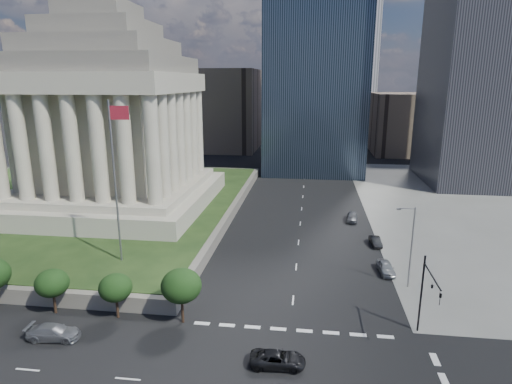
% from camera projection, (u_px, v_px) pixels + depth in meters
% --- Properties ---
extents(ground, '(500.00, 500.00, 0.00)m').
position_uv_depth(ground, '(306.00, 166.00, 124.98)').
color(ground, black).
rests_on(ground, ground).
extents(plaza_terrace, '(66.00, 70.00, 1.80)m').
position_uv_depth(plaza_terrace, '(67.00, 204.00, 82.43)').
color(plaza_terrace, '#69635A').
rests_on(plaza_terrace, ground).
extents(plaza_lawn, '(64.00, 68.00, 0.10)m').
position_uv_depth(plaza_lawn, '(66.00, 200.00, 82.19)').
color(plaza_lawn, '#1D3415').
rests_on(plaza_lawn, plaza_terrace).
extents(war_memorial, '(34.00, 34.00, 39.00)m').
position_uv_depth(war_memorial, '(107.00, 96.00, 73.97)').
color(war_memorial, '#A9A18E').
rests_on(war_memorial, plaza_lawn).
extents(flagpole, '(2.52, 0.24, 20.00)m').
position_uv_depth(flagpole, '(116.00, 174.00, 51.49)').
color(flagpole, slate).
rests_on(flagpole, plaza_lawn).
extents(midrise_glass, '(26.00, 26.00, 60.00)m').
position_uv_depth(midrise_glass, '(316.00, 57.00, 112.39)').
color(midrise_glass, black).
rests_on(midrise_glass, ground).
extents(building_filler_ne, '(20.00, 30.00, 20.00)m').
position_uv_depth(building_filler_ne, '(401.00, 123.00, 147.24)').
color(building_filler_ne, brown).
rests_on(building_filler_ne, ground).
extents(building_filler_nw, '(24.00, 30.00, 28.00)m').
position_uv_depth(building_filler_nw, '(225.00, 110.00, 154.02)').
color(building_filler_nw, brown).
rests_on(building_filler_nw, ground).
extents(traffic_signal_ne, '(0.30, 5.74, 8.00)m').
position_uv_depth(traffic_signal_ne, '(427.00, 291.00, 39.27)').
color(traffic_signal_ne, black).
rests_on(traffic_signal_ne, ground).
extents(street_lamp_north, '(2.13, 0.22, 10.00)m').
position_uv_depth(street_lamp_north, '(410.00, 243.00, 49.91)').
color(street_lamp_north, slate).
rests_on(street_lamp_north, ground).
extents(pickup_truck, '(4.92, 2.43, 1.34)m').
position_uv_depth(pickup_truck, '(278.00, 359.00, 36.91)').
color(pickup_truck, black).
rests_on(pickup_truck, ground).
extents(suv_grey, '(5.16, 2.44, 1.45)m').
position_uv_depth(suv_grey, '(54.00, 332.00, 40.77)').
color(suv_grey, slate).
rests_on(suv_grey, ground).
extents(parked_sedan_near, '(4.53, 2.12, 1.50)m').
position_uv_depth(parked_sedan_near, '(386.00, 268.00, 54.87)').
color(parked_sedan_near, gray).
rests_on(parked_sedan_near, ground).
extents(parked_sedan_mid, '(3.94, 1.67, 1.26)m').
position_uv_depth(parked_sedan_mid, '(375.00, 241.00, 64.17)').
color(parked_sedan_mid, black).
rests_on(parked_sedan_mid, ground).
extents(parked_sedan_far, '(2.37, 4.76, 1.56)m').
position_uv_depth(parked_sedan_far, '(352.00, 217.00, 75.19)').
color(parked_sedan_far, '#4C4F53').
rests_on(parked_sedan_far, ground).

